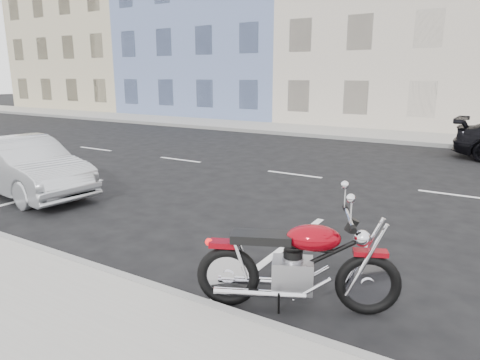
# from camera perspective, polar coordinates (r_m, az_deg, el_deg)

# --- Properties ---
(ground) EXTENTS (120.00, 120.00, 0.00)m
(ground) POSITION_cam_1_polar(r_m,az_deg,el_deg) (11.16, 16.63, -0.48)
(ground) COLOR black
(ground) RESTS_ON ground
(sidewalk_far) EXTENTS (80.00, 3.40, 0.15)m
(sidewalk_far) POSITION_cam_1_polar(r_m,az_deg,el_deg) (20.85, 9.65, 6.52)
(sidewalk_far) COLOR gray
(sidewalk_far) RESTS_ON ground
(curb_far) EXTENTS (80.00, 0.12, 0.16)m
(curb_far) POSITION_cam_1_polar(r_m,az_deg,el_deg) (19.29, 7.74, 6.03)
(curb_far) COLOR gray
(curb_far) RESTS_ON ground
(bldg_far_west) EXTENTS (12.00, 12.00, 12.00)m
(bldg_far_west) POSITION_cam_1_polar(r_m,az_deg,el_deg) (39.41, -16.24, 18.15)
(bldg_far_west) COLOR tan
(bldg_far_west) RESTS_ON ground
(bldg_blue) EXTENTS (12.00, 12.00, 13.00)m
(bldg_blue) POSITION_cam_1_polar(r_m,az_deg,el_deg) (31.81, -0.46, 20.75)
(bldg_blue) COLOR slate
(bldg_blue) RESTS_ON ground
(bldg_cream) EXTENTS (12.00, 12.00, 11.50)m
(bldg_cream) POSITION_cam_1_polar(r_m,az_deg,el_deg) (27.39, 22.75, 19.29)
(bldg_cream) COLOR #BCB19F
(bldg_cream) RESTS_ON ground
(motorcycle) EXTENTS (2.16, 1.14, 1.16)m
(motorcycle) POSITION_cam_1_polar(r_m,az_deg,el_deg) (5.05, 17.15, -11.53)
(motorcycle) COLOR black
(motorcycle) RESTS_ON ground
(sedan_silver) EXTENTS (4.06, 1.82, 1.30)m
(sedan_silver) POSITION_cam_1_polar(r_m,az_deg,el_deg) (10.78, -26.84, 1.64)
(sedan_silver) COLOR #A6A9AD
(sedan_silver) RESTS_ON ground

